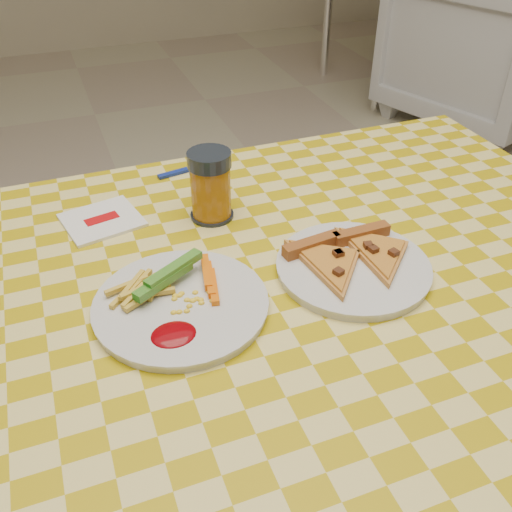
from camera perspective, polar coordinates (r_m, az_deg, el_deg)
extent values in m
cylinder|color=white|center=(1.54, 14.75, -2.32)|extent=(0.06, 0.06, 0.71)
cube|color=#51341B|center=(0.86, 0.56, -4.01)|extent=(1.20, 0.80, 0.04)
cylinder|color=white|center=(3.43, 12.53, 19.64)|extent=(0.06, 0.06, 0.71)
cylinder|color=white|center=(3.97, 24.10, 19.72)|extent=(0.06, 0.06, 0.71)
cylinder|color=white|center=(4.00, 7.16, 22.46)|extent=(0.06, 0.06, 0.71)
cylinder|color=white|center=(4.47, 18.12, 22.55)|extent=(0.06, 0.06, 0.71)
cylinder|color=silver|center=(0.80, -7.50, -5.00)|extent=(0.30, 0.30, 0.01)
cylinder|color=silver|center=(0.87, 9.66, -1.24)|extent=(0.27, 0.27, 0.01)
cube|color=#0F6312|center=(0.81, -8.73, -1.85)|extent=(0.10, 0.08, 0.02)
cube|color=orange|center=(0.82, -4.64, -2.35)|extent=(0.06, 0.08, 0.02)
ellipsoid|color=#7C0208|center=(0.75, -8.24, -7.84)|extent=(0.06, 0.05, 0.01)
cube|color=#994A22|center=(0.88, 5.57, 1.01)|extent=(0.10, 0.03, 0.02)
cube|color=#994A22|center=(0.92, 10.46, 2.12)|extent=(0.10, 0.02, 0.02)
cylinder|color=black|center=(1.00, -4.41, 4.13)|extent=(0.08, 0.08, 0.01)
cylinder|color=#965910|center=(0.97, -4.54, 6.43)|extent=(0.07, 0.07, 0.10)
cylinder|color=black|center=(0.94, -4.71, 9.61)|extent=(0.07, 0.07, 0.02)
cube|color=white|center=(1.01, -15.15, 3.48)|extent=(0.14, 0.14, 0.01)
cube|color=#BA0A0E|center=(1.01, -15.18, 3.64)|extent=(0.06, 0.04, 0.00)
cube|color=navy|center=(1.14, -7.37, 8.46)|extent=(0.10, 0.03, 0.01)
cube|color=white|center=(1.17, -4.16, 9.36)|extent=(0.05, 0.03, 0.00)
imported|color=#51341B|center=(3.42, 22.41, 19.16)|extent=(1.05, 1.02, 0.86)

